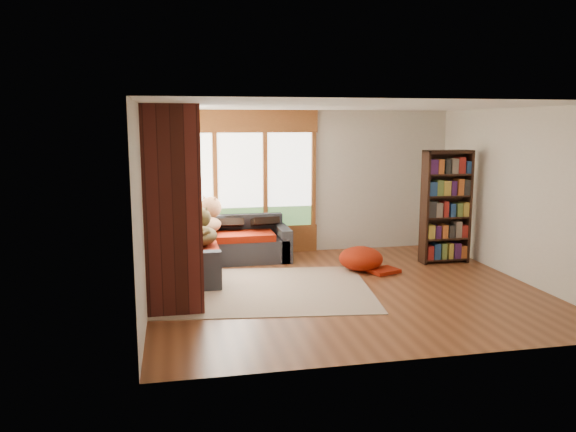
{
  "coord_description": "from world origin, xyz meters",
  "views": [
    {
      "loc": [
        -2.38,
        -7.51,
        2.38
      ],
      "look_at": [
        -0.66,
        0.87,
        0.95
      ],
      "focal_mm": 35.0,
      "sensor_mm": 36.0,
      "label": 1
    }
  ],
  "objects": [
    {
      "name": "dog_tan",
      "position": [
        -1.92,
        1.86,
        0.81
      ],
      "size": [
        1.03,
        1.1,
        0.54
      ],
      "rotation": [
        0.0,
        0.0,
        0.94
      ],
      "color": "brown",
      "rests_on": "sectional_sofa"
    },
    {
      "name": "pouf",
      "position": [
        0.56,
        0.95,
        0.2
      ],
      "size": [
        0.95,
        0.95,
        0.39
      ],
      "primitive_type": "ellipsoid",
      "rotation": [
        0.0,
        0.0,
        -0.43
      ],
      "color": "#9B210C",
      "rests_on": "area_rug"
    },
    {
      "name": "ceiling",
      "position": [
        0.0,
        0.0,
        2.6
      ],
      "size": [
        5.5,
        5.5,
        0.0
      ],
      "primitive_type": "plane",
      "color": "white"
    },
    {
      "name": "bookshelf",
      "position": [
        2.14,
        1.17,
        0.96
      ],
      "size": [
        0.82,
        0.27,
        1.92
      ],
      "color": "black",
      "rests_on": "ground"
    },
    {
      "name": "throw_pillows",
      "position": [
        -1.86,
        1.75,
        0.77
      ],
      "size": [
        1.98,
        1.68,
        0.45
      ],
      "color": "black",
      "rests_on": "sectional_sofa"
    },
    {
      "name": "brick_chimney",
      "position": [
        -2.4,
        -0.35,
        1.3
      ],
      "size": [
        0.7,
        0.7,
        2.6
      ],
      "primitive_type": "cube",
      "color": "#471914",
      "rests_on": "ground"
    },
    {
      "name": "windows_left",
      "position": [
        -2.72,
        1.2,
        1.35
      ],
      "size": [
        0.1,
        2.62,
        1.9
      ],
      "color": "brown",
      "rests_on": "wall_left"
    },
    {
      "name": "windows_back",
      "position": [
        -1.2,
        2.47,
        1.35
      ],
      "size": [
        2.82,
        0.1,
        1.9
      ],
      "color": "brown",
      "rests_on": "wall_back"
    },
    {
      "name": "dog_brindle",
      "position": [
        -2.0,
        1.15,
        0.77
      ],
      "size": [
        0.58,
        0.89,
        0.47
      ],
      "rotation": [
        0.0,
        0.0,
        1.49
      ],
      "color": "#312412",
      "rests_on": "sectional_sofa"
    },
    {
      "name": "wall_left",
      "position": [
        -2.75,
        0.0,
        1.3
      ],
      "size": [
        0.04,
        5.0,
        2.6
      ],
      "primitive_type": "cube",
      "color": "silver",
      "rests_on": "ground"
    },
    {
      "name": "floor",
      "position": [
        0.0,
        0.0,
        0.0
      ],
      "size": [
        5.5,
        5.5,
        0.0
      ],
      "primitive_type": "plane",
      "color": "brown",
      "rests_on": "ground"
    },
    {
      "name": "roller_blind",
      "position": [
        -2.69,
        2.03,
        1.75
      ],
      "size": [
        0.03,
        0.72,
        0.9
      ],
      "primitive_type": "cube",
      "color": "#778E57",
      "rests_on": "wall_left"
    },
    {
      "name": "sectional_sofa",
      "position": [
        -1.95,
        1.7,
        0.3
      ],
      "size": [
        2.2,
        2.2,
        0.8
      ],
      "rotation": [
        0.0,
        0.0,
        0.01
      ],
      "color": "#292A2F",
      "rests_on": "ground"
    },
    {
      "name": "wall_back",
      "position": [
        0.0,
        2.5,
        1.3
      ],
      "size": [
        5.5,
        0.04,
        2.6
      ],
      "primitive_type": "cube",
      "color": "silver",
      "rests_on": "ground"
    },
    {
      "name": "area_rug",
      "position": [
        -1.18,
        0.18,
        0.01
      ],
      "size": [
        3.36,
        2.73,
        0.01
      ],
      "primitive_type": "cube",
      "rotation": [
        0.0,
        0.0,
        -0.13
      ],
      "color": "beige",
      "rests_on": "ground"
    },
    {
      "name": "wall_front",
      "position": [
        0.0,
        -2.5,
        1.3
      ],
      "size": [
        5.5,
        0.04,
        2.6
      ],
      "primitive_type": "cube",
      "color": "silver",
      "rests_on": "ground"
    },
    {
      "name": "wall_right",
      "position": [
        2.75,
        0.0,
        1.3
      ],
      "size": [
        0.04,
        5.0,
        2.6
      ],
      "primitive_type": "cube",
      "color": "silver",
      "rests_on": "ground"
    }
  ]
}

